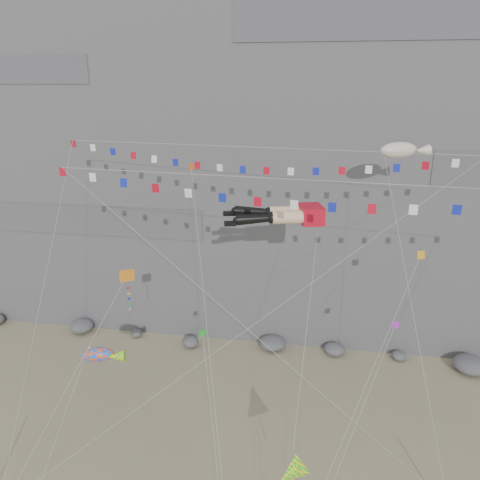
# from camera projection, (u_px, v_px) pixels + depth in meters

# --- Properties ---
(cliff) EXTENTS (80.00, 28.00, 50.00)m
(cliff) POSITION_uv_depth(u_px,v_px,m) (290.00, 81.00, 52.12)
(cliff) COLOR slate
(cliff) RESTS_ON ground
(talus_boulders) EXTENTS (60.00, 3.00, 1.20)m
(talus_boulders) POSITION_uv_depth(u_px,v_px,m) (272.00, 343.00, 45.85)
(talus_boulders) COLOR #59595E
(talus_boulders) RESTS_ON ground
(legs_kite) EXTENTS (6.89, 16.25, 22.21)m
(legs_kite) POSITION_uv_depth(u_px,v_px,m) (284.00, 215.00, 31.41)
(legs_kite) COLOR #B60B1D
(legs_kite) RESTS_ON ground
(flag_banner_upper) EXTENTS (30.28, 16.70, 28.58)m
(flag_banner_upper) POSITION_uv_depth(u_px,v_px,m) (254.00, 148.00, 33.70)
(flag_banner_upper) COLOR #B60B1D
(flag_banner_upper) RESTS_ON ground
(flag_banner_lower) EXTENTS (31.92, 5.96, 22.97)m
(flag_banner_lower) POSITION_uv_depth(u_px,v_px,m) (315.00, 181.00, 25.87)
(flag_banner_lower) COLOR #B60B1D
(flag_banner_lower) RESTS_ON ground
(harlequin_kite) EXTENTS (6.87, 9.60, 16.31)m
(harlequin_kite) POSITION_uv_depth(u_px,v_px,m) (127.00, 276.00, 30.92)
(harlequin_kite) COLOR red
(harlequin_kite) RESTS_ON ground
(fish_windsock) EXTENTS (4.08, 7.14, 9.79)m
(fish_windsock) POSITION_uv_depth(u_px,v_px,m) (98.00, 355.00, 31.70)
(fish_windsock) COLOR #F3520C
(fish_windsock) RESTS_ON ground
(delta_kite) EXTENTS (2.99, 5.77, 7.52)m
(delta_kite) POSITION_uv_depth(u_px,v_px,m) (296.00, 472.00, 24.59)
(delta_kite) COLOR #FFF80D
(delta_kite) RESTS_ON ground
(blimp_windsock) EXTENTS (5.23, 14.83, 24.45)m
(blimp_windsock) POSITION_uv_depth(u_px,v_px,m) (399.00, 151.00, 33.64)
(blimp_windsock) COLOR beige
(blimp_windsock) RESTS_ON ground
(small_kite_a) EXTENTS (6.23, 15.89, 25.05)m
(small_kite_a) POSITION_uv_depth(u_px,v_px,m) (192.00, 176.00, 33.63)
(small_kite_a) COLOR #E55813
(small_kite_a) RESTS_ON ground
(small_kite_b) EXTENTS (6.14, 10.90, 15.27)m
(small_kite_b) POSITION_uv_depth(u_px,v_px,m) (394.00, 329.00, 30.30)
(small_kite_b) COLOR #B021C3
(small_kite_b) RESTS_ON ground
(small_kite_c) EXTENTS (4.17, 10.05, 14.17)m
(small_kite_c) POSITION_uv_depth(u_px,v_px,m) (203.00, 338.00, 29.06)
(small_kite_c) COLOR green
(small_kite_c) RESTS_ON ground
(small_kite_d) EXTENTS (8.67, 14.43, 21.16)m
(small_kite_d) POSITION_uv_depth(u_px,v_px,m) (419.00, 259.00, 30.87)
(small_kite_d) COLOR gold
(small_kite_d) RESTS_ON ground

